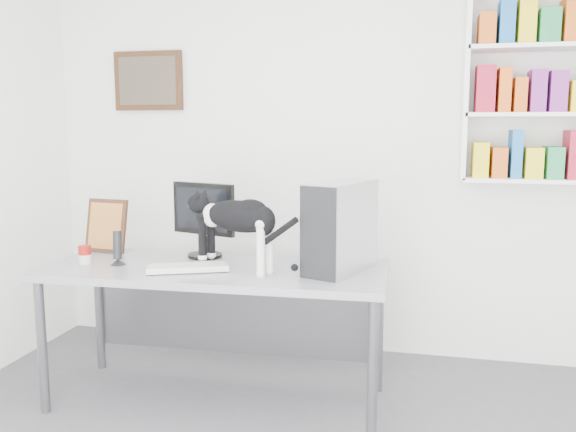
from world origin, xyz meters
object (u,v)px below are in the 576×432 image
(soup_can, at_px, (85,255))
(speaker, at_px, (117,247))
(cat, at_px, (237,234))
(pc_tower, at_px, (340,227))
(bookshelf, at_px, (552,81))
(leaning_print, at_px, (106,225))
(desk, at_px, (217,335))
(monitor, at_px, (204,219))
(keyboard, at_px, (188,268))

(soup_can, bearing_deg, speaker, 6.19)
(cat, bearing_deg, pc_tower, 31.71)
(bookshelf, height_order, speaker, bookshelf)
(soup_can, bearing_deg, pc_tower, 6.10)
(leaning_print, height_order, soup_can, leaning_print)
(speaker, xyz_separation_m, cat, (0.71, 0.03, 0.10))
(cat, bearing_deg, leaning_print, -176.36)
(pc_tower, distance_m, soup_can, 1.47)
(desk, bearing_deg, monitor, 121.31)
(monitor, xyz_separation_m, soup_can, (-0.60, -0.33, -0.18))
(keyboard, relative_size, speaker, 2.15)
(keyboard, height_order, leaning_print, leaning_print)
(bookshelf, xyz_separation_m, keyboard, (-1.97, -0.98, -1.04))
(monitor, height_order, speaker, monitor)
(monitor, height_order, leaning_print, monitor)
(desk, bearing_deg, soup_can, -174.60)
(desk, distance_m, speaker, 0.76)
(bookshelf, distance_m, soup_can, 2.95)
(leaning_print, distance_m, cat, 1.00)
(desk, bearing_deg, speaker, -174.17)
(monitor, distance_m, pc_tower, 0.87)
(pc_tower, bearing_deg, soup_can, -154.93)
(desk, relative_size, monitor, 4.17)
(bookshelf, xyz_separation_m, pc_tower, (-1.16, -0.80, -0.81))
(pc_tower, height_order, cat, pc_tower)
(speaker, distance_m, leaning_print, 0.41)
(desk, xyz_separation_m, keyboard, (-0.12, -0.12, 0.42))
(pc_tower, bearing_deg, keyboard, -148.92)
(bookshelf, bearing_deg, desk, -155.19)
(bookshelf, relative_size, desk, 0.65)
(keyboard, xyz_separation_m, cat, (0.26, 0.07, 0.19))
(desk, distance_m, soup_can, 0.89)
(bookshelf, bearing_deg, leaning_print, -166.96)
(cat, bearing_deg, speaker, -157.20)
(bookshelf, bearing_deg, pc_tower, -145.35)
(bookshelf, bearing_deg, monitor, -162.67)
(desk, distance_m, pc_tower, 0.95)
(monitor, distance_m, cat, 0.41)
(bookshelf, height_order, soup_can, bookshelf)
(cat, bearing_deg, monitor, 157.17)
(desk, bearing_deg, keyboard, -137.09)
(keyboard, relative_size, pc_tower, 0.89)
(soup_can, bearing_deg, leaning_print, 98.50)
(keyboard, bearing_deg, monitor, 72.27)
(soup_can, bearing_deg, bookshelf, 20.11)
(bookshelf, xyz_separation_m, speaker, (-2.41, -0.93, -0.95))
(leaning_print, bearing_deg, speaker, -45.84)
(leaning_print, relative_size, cat, 0.52)
(bookshelf, distance_m, monitor, 2.26)
(monitor, xyz_separation_m, keyboard, (0.03, -0.35, -0.21))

